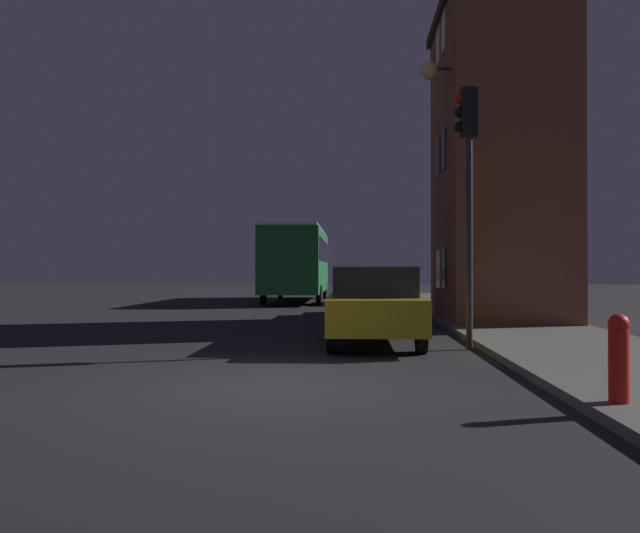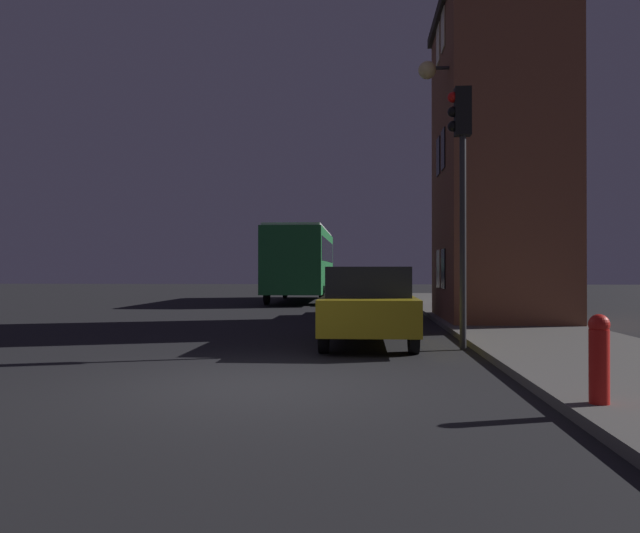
# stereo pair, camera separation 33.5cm
# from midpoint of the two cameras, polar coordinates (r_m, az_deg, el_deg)

# --- Properties ---
(ground_plane) EXTENTS (120.00, 120.00, 0.00)m
(ground_plane) POSITION_cam_midpoint_polar(r_m,az_deg,el_deg) (8.12, -5.00, -10.80)
(ground_plane) COLOR black
(brick_building) EXTENTS (3.41, 5.17, 8.90)m
(brick_building) POSITION_cam_midpoint_polar(r_m,az_deg,el_deg) (18.63, 16.45, 9.28)
(brick_building) COLOR brown
(brick_building) RESTS_ON sidewalk
(streetlamp) EXTENTS (1.20, 0.46, 6.78)m
(streetlamp) POSITION_cam_midpoint_polar(r_m,az_deg,el_deg) (16.81, 12.11, 11.45)
(streetlamp) COLOR #28282B
(streetlamp) RESTS_ON sidewalk
(traffic_light) EXTENTS (0.43, 0.24, 4.87)m
(traffic_light) POSITION_cam_midpoint_polar(r_m,az_deg,el_deg) (12.03, 13.57, 9.19)
(traffic_light) COLOR #28282B
(traffic_light) RESTS_ON ground
(bare_tree) EXTENTS (1.43, 1.20, 4.83)m
(bare_tree) POSITION_cam_midpoint_polar(r_m,az_deg,el_deg) (18.34, 15.18, 3.06)
(bare_tree) COLOR #382819
(bare_tree) RESTS_ON sidewalk
(bus) EXTENTS (2.57, 9.79, 3.44)m
(bus) POSITION_cam_midpoint_polar(r_m,az_deg,el_deg) (29.95, -1.39, 0.73)
(bus) COLOR #1E6B33
(bus) RESTS_ON ground
(car_near_lane) EXTENTS (1.77, 4.53, 1.54)m
(car_near_lane) POSITION_cam_midpoint_polar(r_m,az_deg,el_deg) (12.53, 5.16, -3.40)
(car_near_lane) COLOR olive
(car_near_lane) RESTS_ON ground
(car_mid_lane) EXTENTS (1.74, 4.41, 1.46)m
(car_mid_lane) POSITION_cam_midpoint_polar(r_m,az_deg,el_deg) (20.21, 5.47, -2.39)
(car_mid_lane) COLOR black
(car_mid_lane) RESTS_ON ground
(car_far_lane) EXTENTS (1.81, 3.80, 1.59)m
(car_far_lane) POSITION_cam_midpoint_polar(r_m,az_deg,el_deg) (27.72, 5.06, -1.71)
(car_far_lane) COLOR beige
(car_far_lane) RESTS_ON ground
(fire_hydrant) EXTENTS (0.21, 0.21, 0.91)m
(fire_hydrant) POSITION_cam_midpoint_polar(r_m,az_deg,el_deg) (7.02, 25.42, -7.45)
(fire_hydrant) COLOR red
(fire_hydrant) RESTS_ON sidewalk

